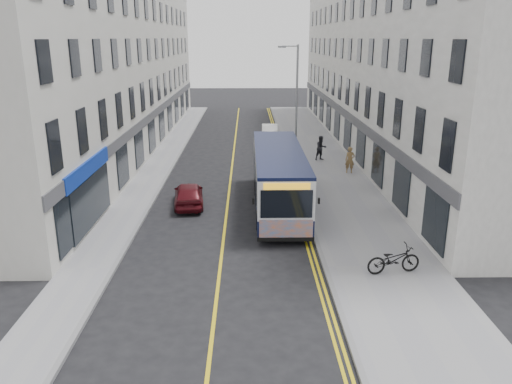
{
  "coord_description": "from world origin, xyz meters",
  "views": [
    {
      "loc": [
        1.08,
        -18.37,
        8.4
      ],
      "look_at": [
        1.45,
        3.55,
        1.6
      ],
      "focal_mm": 35.0,
      "sensor_mm": 36.0,
      "label": 1
    }
  ],
  "objects_px": {
    "pedestrian_near": "(350,160)",
    "car_maroon": "(189,194)",
    "city_bus": "(279,176)",
    "pedestrian_far": "(321,148)",
    "streetlamp": "(295,103)",
    "car_white": "(270,132)",
    "bicycle": "(394,259)"
  },
  "relations": [
    {
      "from": "pedestrian_near",
      "to": "car_maroon",
      "type": "distance_m",
      "value": 11.33
    },
    {
      "from": "streetlamp",
      "to": "pedestrian_near",
      "type": "distance_m",
      "value": 5.09
    },
    {
      "from": "city_bus",
      "to": "pedestrian_near",
      "type": "relative_size",
      "value": 6.25
    },
    {
      "from": "bicycle",
      "to": "car_maroon",
      "type": "height_order",
      "value": "car_maroon"
    },
    {
      "from": "bicycle",
      "to": "pedestrian_near",
      "type": "distance_m",
      "value": 14.27
    },
    {
      "from": "pedestrian_far",
      "to": "car_white",
      "type": "bearing_deg",
      "value": 88.51
    },
    {
      "from": "city_bus",
      "to": "pedestrian_far",
      "type": "bearing_deg",
      "value": 70.03
    },
    {
      "from": "city_bus",
      "to": "car_white",
      "type": "height_order",
      "value": "city_bus"
    },
    {
      "from": "streetlamp",
      "to": "pedestrian_near",
      "type": "height_order",
      "value": "streetlamp"
    },
    {
      "from": "streetlamp",
      "to": "car_maroon",
      "type": "distance_m",
      "value": 10.5
    },
    {
      "from": "pedestrian_far",
      "to": "streetlamp",
      "type": "bearing_deg",
      "value": -160.65
    },
    {
      "from": "pedestrian_near",
      "to": "car_maroon",
      "type": "relative_size",
      "value": 0.46
    },
    {
      "from": "car_maroon",
      "to": "pedestrian_far",
      "type": "bearing_deg",
      "value": -137.11
    },
    {
      "from": "streetlamp",
      "to": "pedestrian_near",
      "type": "bearing_deg",
      "value": -24.95
    },
    {
      "from": "city_bus",
      "to": "bicycle",
      "type": "relative_size",
      "value": 5.15
    },
    {
      "from": "bicycle",
      "to": "car_white",
      "type": "relative_size",
      "value": 0.53
    },
    {
      "from": "streetlamp",
      "to": "city_bus",
      "type": "distance_m",
      "value": 8.58
    },
    {
      "from": "streetlamp",
      "to": "bicycle",
      "type": "height_order",
      "value": "streetlamp"
    },
    {
      "from": "bicycle",
      "to": "pedestrian_near",
      "type": "height_order",
      "value": "pedestrian_near"
    },
    {
      "from": "streetlamp",
      "to": "car_white",
      "type": "xyz_separation_m",
      "value": [
        -1.19,
        10.04,
        -3.75
      ]
    },
    {
      "from": "streetlamp",
      "to": "bicycle",
      "type": "relative_size",
      "value": 3.95
    },
    {
      "from": "pedestrian_near",
      "to": "car_maroon",
      "type": "bearing_deg",
      "value": -142.27
    },
    {
      "from": "city_bus",
      "to": "pedestrian_far",
      "type": "distance_m",
      "value": 10.56
    },
    {
      "from": "bicycle",
      "to": "pedestrian_far",
      "type": "height_order",
      "value": "pedestrian_far"
    },
    {
      "from": "bicycle",
      "to": "car_maroon",
      "type": "distance_m",
      "value": 11.72
    },
    {
      "from": "car_white",
      "to": "car_maroon",
      "type": "relative_size",
      "value": 1.04
    },
    {
      "from": "pedestrian_far",
      "to": "car_maroon",
      "type": "height_order",
      "value": "pedestrian_far"
    },
    {
      "from": "pedestrian_far",
      "to": "city_bus",
      "type": "bearing_deg",
      "value": -133.31
    },
    {
      "from": "bicycle",
      "to": "pedestrian_far",
      "type": "bearing_deg",
      "value": -9.55
    },
    {
      "from": "city_bus",
      "to": "bicycle",
      "type": "distance_m",
      "value": 8.72
    },
    {
      "from": "streetlamp",
      "to": "bicycle",
      "type": "distance_m",
      "value": 16.39
    },
    {
      "from": "pedestrian_near",
      "to": "pedestrian_far",
      "type": "xyz_separation_m",
      "value": [
        -1.34,
        3.5,
        0.02
      ]
    }
  ]
}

